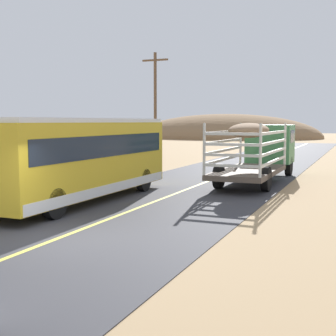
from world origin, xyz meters
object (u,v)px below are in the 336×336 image
at_px(bus, 81,157).
at_px(boulder_near_shoulder, 75,147).
at_px(livestock_truck, 263,146).
at_px(power_pole_mid, 155,103).

height_order(bus, boulder_near_shoulder, bus).
xyz_separation_m(livestock_truck, power_pole_mid, (-10.61, 9.46, 2.80)).
height_order(livestock_truck, boulder_near_shoulder, livestock_truck).
height_order(bus, power_pole_mid, power_pole_mid).
bearing_deg(power_pole_mid, bus, -73.91).
relative_size(livestock_truck, bus, 0.97).
bearing_deg(bus, livestock_truck, 62.76).
xyz_separation_m(bus, power_pole_mid, (-5.56, 19.27, 2.85)).
bearing_deg(power_pole_mid, boulder_near_shoulder, 146.34).
bearing_deg(boulder_near_shoulder, bus, -55.60).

